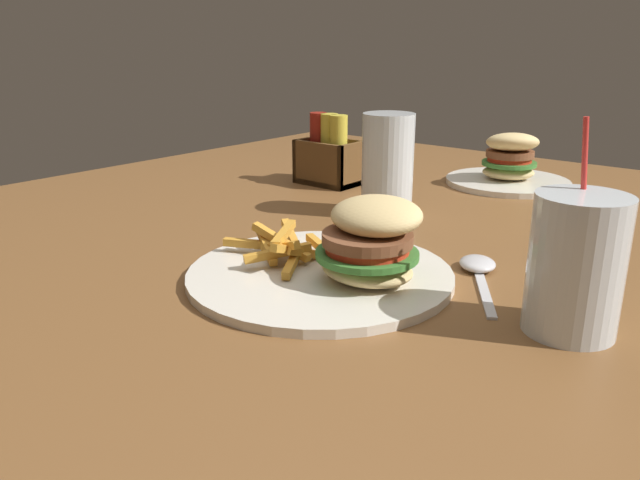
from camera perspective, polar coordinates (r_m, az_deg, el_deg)
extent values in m
cube|color=brown|center=(0.88, 11.27, -0.40)|extent=(1.52, 1.26, 0.03)
cylinder|color=brown|center=(1.80, -0.08, -2.62)|extent=(0.08, 0.08, 0.70)
cylinder|color=silver|center=(0.69, 0.00, -3.18)|extent=(0.30, 0.30, 0.01)
ellipsoid|color=#E0C17F|center=(0.66, 4.29, -2.63)|extent=(0.11, 0.09, 0.03)
cylinder|color=#38752D|center=(0.66, 4.32, -1.30)|extent=(0.12, 0.12, 0.01)
cylinder|color=red|center=(0.66, 4.34, -0.68)|extent=(0.10, 0.10, 0.01)
cylinder|color=brown|center=(0.65, 4.36, 0.15)|extent=(0.10, 0.10, 0.01)
ellipsoid|color=#E0C17F|center=(0.66, 5.14, 2.28)|extent=(0.11, 0.10, 0.04)
cube|color=gold|center=(0.70, -2.93, -0.82)|extent=(0.02, 0.07, 0.03)
cube|color=gold|center=(0.72, -3.60, -0.14)|extent=(0.08, 0.01, 0.03)
cube|color=gold|center=(0.76, -2.59, 0.24)|extent=(0.06, 0.05, 0.03)
cube|color=gold|center=(0.68, -2.68, -2.34)|extent=(0.04, 0.05, 0.01)
cube|color=gold|center=(0.72, -3.34, 0.55)|extent=(0.04, 0.07, 0.01)
cube|color=gold|center=(0.70, -3.89, -1.18)|extent=(0.05, 0.07, 0.02)
cube|color=gold|center=(0.72, -3.63, 0.06)|extent=(0.05, 0.07, 0.02)
cube|color=gold|center=(0.73, -4.97, -0.37)|extent=(0.08, 0.06, 0.03)
cube|color=gold|center=(0.74, -5.61, -0.42)|extent=(0.08, 0.05, 0.01)
cube|color=gold|center=(0.73, 0.05, -0.59)|extent=(0.07, 0.04, 0.01)
cube|color=gold|center=(0.71, -1.28, -1.19)|extent=(0.01, 0.07, 0.03)
cube|color=gold|center=(0.71, -3.69, -0.61)|extent=(0.07, 0.02, 0.03)
cylinder|color=silver|center=(0.94, 6.19, 6.84)|extent=(0.08, 0.08, 0.15)
cylinder|color=gold|center=(0.94, 6.18, 6.55)|extent=(0.07, 0.07, 0.14)
cylinder|color=silver|center=(0.60, 22.35, -2.14)|extent=(0.08, 0.08, 0.13)
cylinder|color=orange|center=(0.60, 22.26, -2.84)|extent=(0.07, 0.07, 0.11)
cylinder|color=red|center=(0.61, 22.85, 1.34)|extent=(0.02, 0.01, 0.19)
ellipsoid|color=silver|center=(0.74, 14.21, -2.10)|extent=(0.06, 0.07, 0.01)
cube|color=silver|center=(0.67, 14.86, -4.86)|extent=(0.07, 0.10, 0.00)
cylinder|color=silver|center=(1.19, 16.75, 5.12)|extent=(0.22, 0.22, 0.01)
ellipsoid|color=#E0C17F|center=(1.19, 16.83, 5.96)|extent=(0.12, 0.11, 0.03)
cylinder|color=#38752D|center=(1.18, 16.90, 6.73)|extent=(0.13, 0.13, 0.01)
cylinder|color=red|center=(1.18, 16.94, 7.09)|extent=(0.11, 0.11, 0.01)
cylinder|color=brown|center=(1.18, 16.98, 7.56)|extent=(0.12, 0.12, 0.01)
ellipsoid|color=#E0C17F|center=(1.17, 17.20, 8.55)|extent=(0.12, 0.12, 0.04)
cube|color=brown|center=(1.15, 0.87, 5.45)|extent=(0.11, 0.08, 0.01)
cube|color=brown|center=(1.17, -1.12, 7.45)|extent=(0.01, 0.08, 0.08)
cube|color=brown|center=(1.11, 2.98, 6.81)|extent=(0.01, 0.08, 0.08)
cube|color=brown|center=(1.12, -0.26, 6.88)|extent=(0.11, 0.01, 0.08)
cube|color=brown|center=(1.17, 1.96, 7.39)|extent=(0.11, 0.01, 0.08)
cylinder|color=maroon|center=(1.15, -0.15, 8.70)|extent=(0.03, 0.03, 0.12)
cylinder|color=gold|center=(1.14, 0.85, 8.55)|extent=(0.03, 0.03, 0.12)
cylinder|color=gold|center=(1.12, 1.70, 8.37)|extent=(0.03, 0.03, 0.12)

